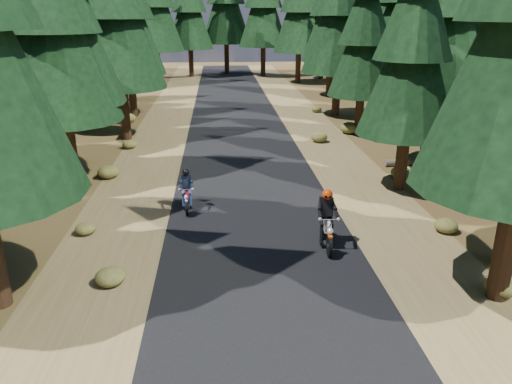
% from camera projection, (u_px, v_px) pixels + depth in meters
% --- Properties ---
extents(ground, '(120.00, 120.00, 0.00)m').
position_uv_depth(ground, '(260.00, 241.00, 15.61)').
color(ground, '#453118').
rests_on(ground, ground).
extents(road, '(6.00, 100.00, 0.01)m').
position_uv_depth(road, '(249.00, 188.00, 20.30)').
color(road, black).
rests_on(road, ground).
extents(shoulder_l, '(3.20, 100.00, 0.01)m').
position_uv_depth(shoulder_l, '(135.00, 191.00, 19.97)').
color(shoulder_l, brown).
rests_on(shoulder_l, ground).
extents(shoulder_r, '(3.20, 100.00, 0.01)m').
position_uv_depth(shoulder_r, '(360.00, 185.00, 20.63)').
color(shoulder_r, brown).
rests_on(shoulder_r, ground).
extents(log_near, '(5.06, 1.07, 0.32)m').
position_uv_depth(log_near, '(434.00, 160.00, 23.64)').
color(log_near, '#4C4233').
rests_on(log_near, ground).
extents(log_far, '(3.75, 1.13, 0.24)m').
position_uv_depth(log_far, '(497.00, 193.00, 19.47)').
color(log_far, '#4C4233').
rests_on(log_far, ground).
extents(understory_shrubs, '(14.69, 32.12, 0.67)m').
position_uv_depth(understory_shrubs, '(266.00, 157.00, 23.68)').
color(understory_shrubs, '#474C1E').
rests_on(understory_shrubs, ground).
extents(rider_lead, '(0.73, 2.03, 1.78)m').
position_uv_depth(rider_lead, '(327.00, 229.00, 15.05)').
color(rider_lead, beige).
rests_on(rider_lead, road).
extents(rider_follow, '(0.57, 1.70, 1.50)m').
position_uv_depth(rider_follow, '(187.00, 197.00, 17.93)').
color(rider_follow, maroon).
rests_on(rider_follow, road).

